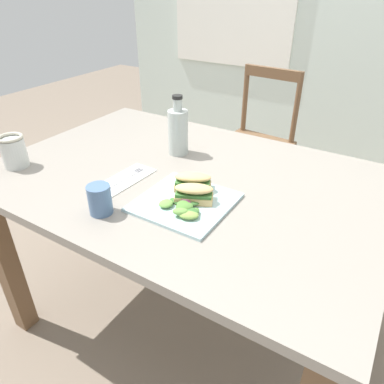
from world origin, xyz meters
TOP-DOWN VIEW (x-y plane):
  - ground_plane at (0.00, 0.00)m, footprint 7.83×7.83m
  - dining_table at (0.02, -0.07)m, footprint 1.32×0.91m
  - chair_wooden_far at (-0.13, 0.97)m, footprint 0.43×0.43m
  - plate_lunch at (0.12, -0.22)m, footprint 0.27×0.27m
  - sandwich_half_front at (0.15, -0.20)m, footprint 0.13×0.10m
  - sandwich_half_back at (0.11, -0.15)m, footprint 0.13×0.10m
  - salad_mixed_greens at (0.15, -0.26)m, footprint 0.14×0.11m
  - napkin_folded at (-0.13, -0.21)m, footprint 0.10×0.24m
  - fork_on_napkin at (-0.13, -0.19)m, footprint 0.03×0.19m
  - bottle_cold_brew at (-0.09, 0.07)m, footprint 0.08×0.08m
  - mason_jar_iced_tea at (-0.52, -0.32)m, footprint 0.09×0.09m
  - cup_extra_side at (-0.06, -0.38)m, footprint 0.07×0.07m

SIDE VIEW (x-z plane):
  - ground_plane at x=0.00m, z-range 0.00..0.00m
  - chair_wooden_far at x=-0.13m, z-range 0.01..0.88m
  - dining_table at x=0.02m, z-range 0.25..0.99m
  - napkin_folded at x=-0.13m, z-range 0.74..0.74m
  - plate_lunch at x=0.12m, z-range 0.74..0.75m
  - fork_on_napkin at x=-0.13m, z-range 0.74..0.75m
  - salad_mixed_greens at x=0.15m, z-range 0.75..0.78m
  - sandwich_half_front at x=0.15m, z-range 0.75..0.81m
  - sandwich_half_back at x=0.11m, z-range 0.75..0.81m
  - cup_extra_side at x=-0.06m, z-range 0.74..0.83m
  - mason_jar_iced_tea at x=-0.52m, z-range 0.73..0.85m
  - bottle_cold_brew at x=-0.09m, z-range 0.71..0.93m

